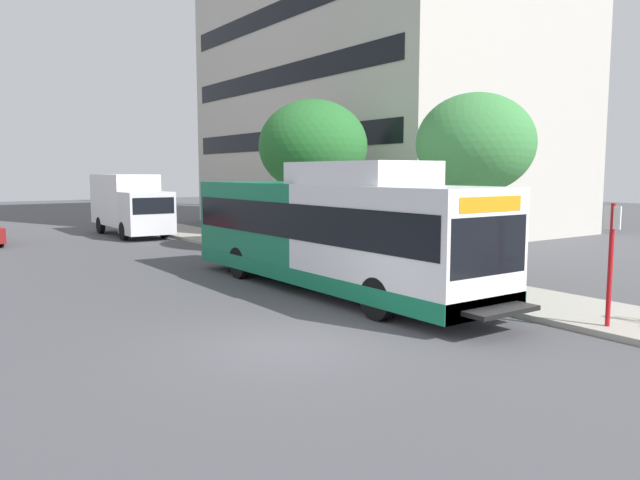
% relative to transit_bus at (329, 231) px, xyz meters
% --- Properties ---
extents(ground_plane, '(120.00, 120.00, 0.00)m').
position_rel_transit_bus_xyz_m(ground_plane, '(-3.89, 3.83, -1.70)').
color(ground_plane, '#4C4C51').
extents(sidewalk_curb, '(3.00, 56.00, 0.14)m').
position_rel_transit_bus_xyz_m(sidewalk_curb, '(3.11, 1.83, -1.63)').
color(sidewalk_curb, '#A8A399').
rests_on(sidewalk_curb, ground).
extents(transit_bus, '(2.58, 12.25, 3.65)m').
position_rel_transit_bus_xyz_m(transit_bus, '(0.00, 0.00, 0.00)').
color(transit_bus, white).
rests_on(transit_bus, ground).
extents(bus_stop_sign_pole, '(0.10, 0.36, 2.60)m').
position_rel_transit_bus_xyz_m(bus_stop_sign_pole, '(2.12, -7.14, -0.05)').
color(bus_stop_sign_pole, red).
rests_on(bus_stop_sign_pole, sidewalk_curb).
extents(street_tree_near_stop, '(3.43, 3.43, 5.52)m').
position_rel_transit_bus_xyz_m(street_tree_near_stop, '(3.86, -1.92, 2.48)').
color(street_tree_near_stop, '#4C3823').
rests_on(street_tree_near_stop, sidewalk_curb).
extents(street_tree_mid_block, '(4.50, 4.50, 6.21)m').
position_rel_transit_bus_xyz_m(street_tree_mid_block, '(4.30, 7.06, 2.73)').
color(street_tree_mid_block, '#4C3823').
rests_on(street_tree_mid_block, sidewalk_curb).
extents(box_truck_background, '(2.32, 7.01, 3.25)m').
position_rel_transit_bus_xyz_m(box_truck_background, '(0.25, 18.49, 0.04)').
color(box_truck_background, silver).
rests_on(box_truck_background, ground).
extents(apartment_tower_backdrop, '(13.95, 21.79, 27.38)m').
position_rel_transit_bus_xyz_m(apartment_tower_backdrop, '(14.57, 15.24, 11.98)').
color(apartment_tower_backdrop, '#BCB7AD').
rests_on(apartment_tower_backdrop, ground).
extents(lattice_comm_tower, '(1.10, 1.10, 31.84)m').
position_rel_transit_bus_xyz_m(lattice_comm_tower, '(19.65, 36.03, 8.97)').
color(lattice_comm_tower, '#B7B7BC').
rests_on(lattice_comm_tower, ground).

